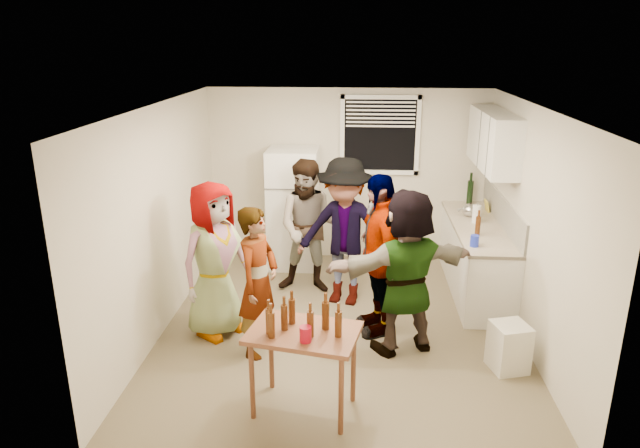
# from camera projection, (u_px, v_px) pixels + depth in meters

# --- Properties ---
(room) EXTENTS (4.00, 4.50, 2.50)m
(room) POSITION_uv_depth(u_px,v_px,m) (341.00, 327.00, 6.54)
(room) COLOR beige
(room) RESTS_ON ground
(window) EXTENTS (1.12, 0.10, 1.06)m
(window) POSITION_uv_depth(u_px,v_px,m) (380.00, 135.00, 8.03)
(window) COLOR white
(window) RESTS_ON room
(refrigerator) EXTENTS (0.70, 0.70, 1.70)m
(refrigerator) POSITION_uv_depth(u_px,v_px,m) (294.00, 208.00, 8.11)
(refrigerator) COLOR white
(refrigerator) RESTS_ON ground
(counter_lower) EXTENTS (0.60, 2.20, 0.86)m
(counter_lower) POSITION_uv_depth(u_px,v_px,m) (475.00, 259.00, 7.38)
(counter_lower) COLOR white
(counter_lower) RESTS_ON ground
(countertop) EXTENTS (0.64, 2.22, 0.04)m
(countertop) POSITION_uv_depth(u_px,v_px,m) (478.00, 226.00, 7.24)
(countertop) COLOR #C1B29A
(countertop) RESTS_ON counter_lower
(backsplash) EXTENTS (0.03, 2.20, 0.36)m
(backsplash) POSITION_uv_depth(u_px,v_px,m) (503.00, 212.00, 7.16)
(backsplash) COLOR beige
(backsplash) RESTS_ON countertop
(upper_cabinets) EXTENTS (0.34, 1.60, 0.70)m
(upper_cabinets) POSITION_uv_depth(u_px,v_px,m) (493.00, 140.00, 7.09)
(upper_cabinets) COLOR white
(upper_cabinets) RESTS_ON room
(kettle) EXTENTS (0.25, 0.21, 0.20)m
(kettle) POSITION_uv_depth(u_px,v_px,m) (470.00, 216.00, 7.57)
(kettle) COLOR silver
(kettle) RESTS_ON countertop
(paper_towel) EXTENTS (0.11, 0.11, 0.23)m
(paper_towel) POSITION_uv_depth(u_px,v_px,m) (476.00, 223.00, 7.32)
(paper_towel) COLOR white
(paper_towel) RESTS_ON countertop
(wine_bottle) EXTENTS (0.08, 0.08, 0.33)m
(wine_bottle) POSITION_uv_depth(u_px,v_px,m) (469.00, 204.00, 8.15)
(wine_bottle) COLOR black
(wine_bottle) RESTS_ON countertop
(beer_bottle_counter) EXTENTS (0.06, 0.06, 0.23)m
(beer_bottle_counter) POSITION_uv_depth(u_px,v_px,m) (477.00, 236.00, 6.84)
(beer_bottle_counter) COLOR #47230C
(beer_bottle_counter) RESTS_ON countertop
(blue_cup) EXTENTS (0.10, 0.10, 0.13)m
(blue_cup) POSITION_uv_depth(u_px,v_px,m) (474.00, 246.00, 6.49)
(blue_cup) COLOR #1E2FC1
(blue_cup) RESTS_ON countertop
(picture_frame) EXTENTS (0.02, 0.18, 0.15)m
(picture_frame) POSITION_uv_depth(u_px,v_px,m) (487.00, 206.00, 7.78)
(picture_frame) COLOR gold
(picture_frame) RESTS_ON countertop
(trash_bin) EXTENTS (0.41, 0.41, 0.49)m
(trash_bin) POSITION_uv_depth(u_px,v_px,m) (509.00, 346.00, 5.65)
(trash_bin) COLOR silver
(trash_bin) RESTS_ON ground
(serving_table) EXTENTS (1.03, 0.79, 0.78)m
(serving_table) POSITION_uv_depth(u_px,v_px,m) (304.00, 409.00, 5.11)
(serving_table) COLOR brown
(serving_table) RESTS_ON ground
(beer_bottle_table) EXTENTS (0.07, 0.07, 0.25)m
(beer_bottle_table) POSITION_uv_depth(u_px,v_px,m) (326.00, 329.00, 4.89)
(beer_bottle_table) COLOR #47230C
(beer_bottle_table) RESTS_ON serving_table
(red_cup) EXTENTS (0.10, 0.10, 0.13)m
(red_cup) POSITION_uv_depth(u_px,v_px,m) (306.00, 341.00, 4.69)
(red_cup) COLOR maroon
(red_cup) RESTS_ON serving_table
(guest_grey) EXTENTS (1.90, 1.74, 0.55)m
(guest_grey) POSITION_uv_depth(u_px,v_px,m) (219.00, 331.00, 6.45)
(guest_grey) COLOR gray
(guest_grey) RESTS_ON ground
(guest_stripe) EXTENTS (1.69, 1.07, 0.38)m
(guest_stripe) POSITION_uv_depth(u_px,v_px,m) (261.00, 350.00, 6.05)
(guest_stripe) COLOR #141933
(guest_stripe) RESTS_ON ground
(guest_back_left) EXTENTS (0.96, 1.79, 0.66)m
(guest_back_left) POSITION_uv_depth(u_px,v_px,m) (310.00, 290.00, 7.51)
(guest_back_left) COLOR brown
(guest_back_left) RESTS_ON ground
(guest_back_right) EXTENTS (1.61, 2.07, 0.68)m
(guest_back_right) POSITION_uv_depth(u_px,v_px,m) (344.00, 301.00, 7.19)
(guest_back_right) COLOR #434349
(guest_back_right) RESTS_ON ground
(guest_black) EXTENTS (2.05, 1.53, 0.44)m
(guest_black) POSITION_uv_depth(u_px,v_px,m) (376.00, 329.00, 6.49)
(guest_black) COLOR black
(guest_black) RESTS_ON ground
(guest_orange) EXTENTS (2.17, 2.24, 0.52)m
(guest_orange) POSITION_uv_depth(u_px,v_px,m) (403.00, 348.00, 6.10)
(guest_orange) COLOR #ED9359
(guest_orange) RESTS_ON ground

